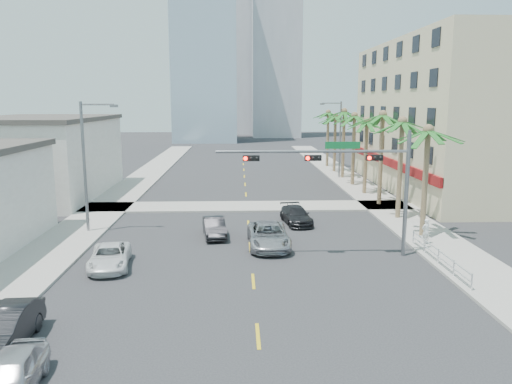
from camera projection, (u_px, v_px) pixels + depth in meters
ground at (256, 314)px, 21.36m from camera, size 260.00×260.00×0.00m
sidewalk_right at (392, 210)px, 41.43m from camera, size 4.00×120.00×0.15m
sidewalk_left at (100, 213)px, 40.59m from camera, size 4.00×120.00×0.15m
sidewalk_cross at (247, 206)px, 42.98m from camera, size 80.00×4.00×0.15m
building_right at (463, 116)px, 50.28m from camera, size 15.25×28.00×15.00m
building_left_far at (42, 159)px, 47.56m from camera, size 11.00×18.00×7.20m
tower_far_left at (205, 33)px, 110.19m from camera, size 14.00×14.00×48.00m
tower_far_right at (276, 16)px, 124.46m from camera, size 12.00×12.00×60.00m
tower_far_center at (230, 58)px, 140.40m from camera, size 16.00×16.00×42.00m
traffic_signal_mast at (352, 171)px, 28.48m from camera, size 11.12×0.54×7.20m
palm_tree_0 at (428, 131)px, 32.30m from camera, size 4.80×4.80×7.80m
palm_tree_1 at (402, 123)px, 37.35m from camera, size 4.80×4.80×8.16m
palm_tree_2 at (383, 116)px, 42.40m from camera, size 4.80×4.80×8.52m
palm_tree_3 at (367, 122)px, 47.63m from camera, size 4.80×4.80×7.80m
palm_tree_4 at (355, 116)px, 52.69m from camera, size 4.80×4.80×8.16m
palm_tree_5 at (344, 112)px, 57.74m from camera, size 4.80×4.80×8.52m
palm_tree_6 at (336, 117)px, 62.97m from camera, size 4.80×4.80×7.80m
palm_tree_7 at (328, 113)px, 68.02m from camera, size 4.80×4.80×8.16m
streetlight_left at (87, 160)px, 33.83m from camera, size 2.55×0.25×9.00m
streetlight_right at (338, 136)px, 58.20m from camera, size 2.55×0.25×9.00m
guardrail at (439, 255)px, 27.50m from camera, size 0.08×8.08×1.00m
car_parked_near at (11, 375)px, 15.39m from camera, size 1.91×4.04×1.34m
car_parked_mid at (2, 330)px, 18.22m from camera, size 1.83×4.73×1.54m
car_parked_far at (110, 257)px, 27.29m from camera, size 2.65×4.70×1.24m
car_lane_left at (214, 227)px, 33.56m from camera, size 1.89×4.08×1.29m
car_lane_center at (268, 235)px, 31.17m from camera, size 2.61×5.40×1.48m
car_lane_right at (296, 215)px, 37.13m from camera, size 2.35×4.58×1.27m
pedestrian at (426, 231)px, 31.33m from camera, size 0.69×0.59×1.61m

